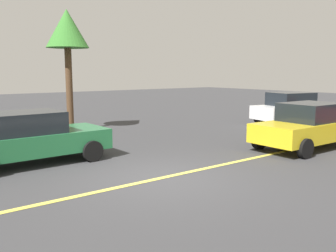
{
  "coord_description": "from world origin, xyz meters",
  "views": [
    {
      "loc": [
        -5.36,
        -7.32,
        2.7
      ],
      "look_at": [
        0.26,
        0.01,
        1.33
      ],
      "focal_mm": 39.36,
      "sensor_mm": 36.0,
      "label": 1
    }
  ],
  "objects_px": {
    "car_green_far_lane": "(29,137)",
    "tree_left_verge": "(67,32)",
    "car_yellow_approaching": "(308,126)",
    "car_white_behind_van": "(293,108)"
  },
  "relations": [
    {
      "from": "car_green_far_lane",
      "to": "tree_left_verge",
      "type": "height_order",
      "value": "tree_left_verge"
    },
    {
      "from": "car_green_far_lane",
      "to": "car_yellow_approaching",
      "type": "bearing_deg",
      "value": -23.54
    },
    {
      "from": "car_yellow_approaching",
      "to": "car_green_far_lane",
      "type": "distance_m",
      "value": 9.31
    },
    {
      "from": "car_green_far_lane",
      "to": "tree_left_verge",
      "type": "bearing_deg",
      "value": 55.93
    },
    {
      "from": "car_yellow_approaching",
      "to": "car_white_behind_van",
      "type": "bearing_deg",
      "value": 38.83
    },
    {
      "from": "tree_left_verge",
      "to": "car_white_behind_van",
      "type": "bearing_deg",
      "value": -25.62
    },
    {
      "from": "car_yellow_approaching",
      "to": "car_green_far_lane",
      "type": "xyz_separation_m",
      "value": [
        -8.54,
        3.72,
        -0.02
      ]
    },
    {
      "from": "car_yellow_approaching",
      "to": "car_white_behind_van",
      "type": "relative_size",
      "value": 0.95
    },
    {
      "from": "car_white_behind_van",
      "to": "car_yellow_approaching",
      "type": "bearing_deg",
      "value": -141.17
    },
    {
      "from": "car_yellow_approaching",
      "to": "car_green_far_lane",
      "type": "height_order",
      "value": "car_yellow_approaching"
    }
  ]
}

